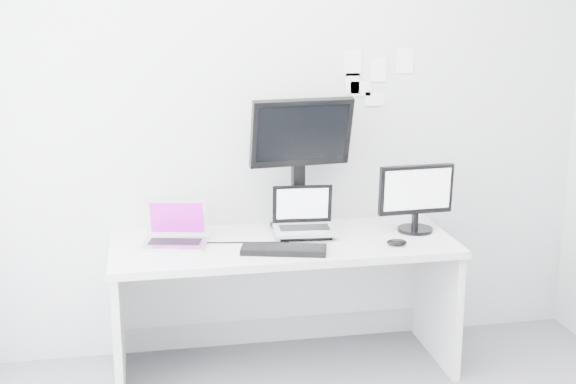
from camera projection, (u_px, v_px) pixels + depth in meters
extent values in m
plane|color=silver|center=(272.00, 114.00, 4.37)|extent=(3.60, 0.00, 3.60)
cube|color=silver|center=(284.00, 306.00, 4.28)|extent=(1.80, 0.70, 0.73)
cube|color=silver|center=(174.00, 224.00, 4.08)|extent=(0.37, 0.31, 0.24)
cube|color=black|center=(194.00, 220.00, 4.24)|extent=(0.11, 0.11, 0.19)
cube|color=#ADAFB4|center=(305.00, 212.00, 4.24)|extent=(0.34, 0.28, 0.27)
cube|color=black|center=(300.00, 162.00, 4.31)|extent=(0.57, 0.26, 0.75)
cube|color=black|center=(416.00, 197.00, 4.32)|extent=(0.43, 0.22, 0.38)
cube|color=black|center=(284.00, 250.00, 4.01)|extent=(0.45, 0.26, 0.03)
ellipsoid|color=black|center=(397.00, 242.00, 4.11)|extent=(0.12, 0.08, 0.03)
cube|color=white|center=(353.00, 63.00, 4.38)|extent=(0.10, 0.00, 0.14)
cube|color=white|center=(379.00, 70.00, 4.42)|extent=(0.09, 0.00, 0.13)
cube|color=white|center=(405.00, 61.00, 4.43)|extent=(0.10, 0.00, 0.14)
cube|color=white|center=(374.00, 99.00, 4.45)|extent=(0.11, 0.00, 0.08)
cube|color=white|center=(352.00, 83.00, 4.41)|extent=(0.08, 0.00, 0.11)
cube|color=white|center=(361.00, 89.00, 4.43)|extent=(0.12, 0.00, 0.08)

